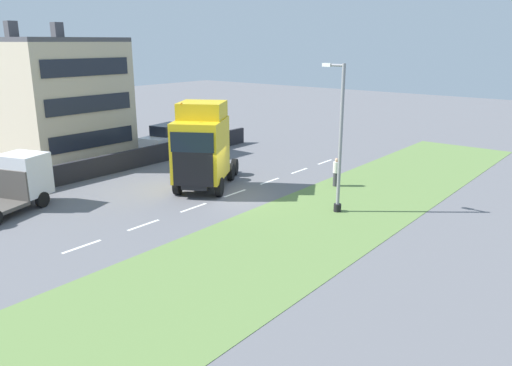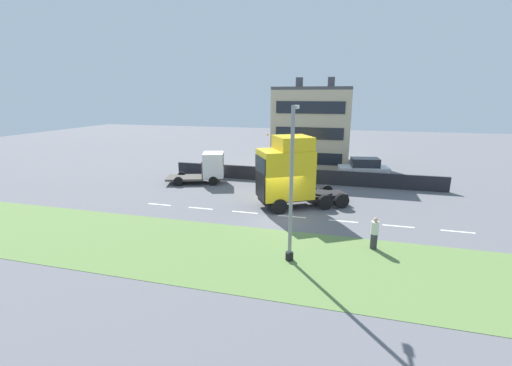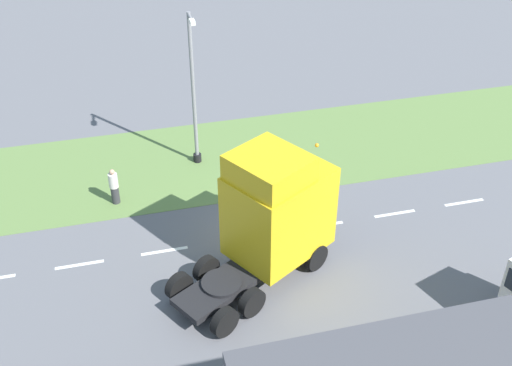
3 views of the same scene
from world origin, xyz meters
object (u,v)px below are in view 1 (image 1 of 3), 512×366
object	(u,v)px
lorry_cab	(202,147)
lamp_post	(339,147)
pedestrian	(336,173)
flatbed_truck	(18,181)
parked_car	(168,139)

from	to	relation	value
lorry_cab	lamp_post	distance (m)	7.96
lorry_cab	pedestrian	xyz separation A→B (m)	(-5.49, -5.40, -1.65)
lorry_cab	pedestrian	size ratio (longest dim) A/B	3.88
lamp_post	pedestrian	world-z (taller)	lamp_post
pedestrian	lorry_cab	bearing A→B (deg)	44.50
flatbed_truck	pedestrian	world-z (taller)	flatbed_truck
lamp_post	pedestrian	xyz separation A→B (m)	(2.29, -3.91, -2.44)
flatbed_truck	pedestrian	distance (m)	17.04
lorry_cab	flatbed_truck	distance (m)	9.50
flatbed_truck	parked_car	world-z (taller)	flatbed_truck
flatbed_truck	parked_car	distance (m)	13.87
lorry_cab	pedestrian	distance (m)	7.88
parked_car	lamp_post	bearing A→B (deg)	157.53
flatbed_truck	pedestrian	xyz separation A→B (m)	(-10.51, -13.40, -0.60)
lamp_post	parked_car	bearing A→B (deg)	-12.87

